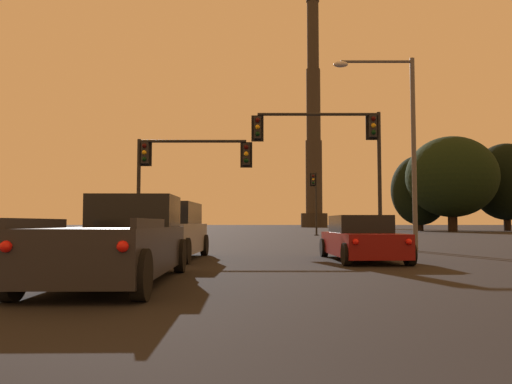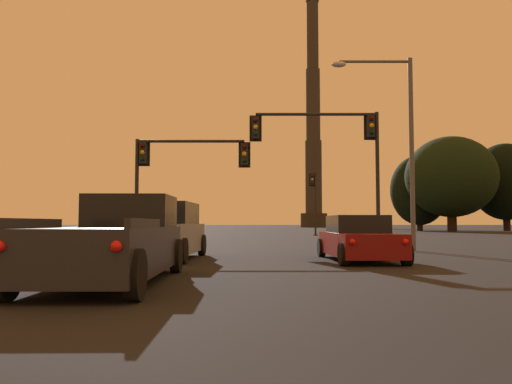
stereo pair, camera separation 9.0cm
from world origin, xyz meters
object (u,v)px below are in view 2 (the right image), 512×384
Objects in this scene: traffic_light_overhead_left at (178,164)px; smokestack at (314,137)px; sedan_right_lane_front at (360,239)px; traffic_light_overhead_right at (336,143)px; street_lamp at (399,130)px; suv_left_lane_front at (167,232)px; pickup_truck_left_lane_second at (116,242)px; traffic_light_far_right at (315,194)px.

traffic_light_overhead_left is 112.81m from smokestack.
traffic_light_overhead_right is (0.48, 7.40, 4.25)m from sedan_right_lane_front.
suv_left_lane_front is at bearing -151.79° from street_lamp.
sedan_right_lane_front is 0.84× the size of traffic_light_overhead_left.
suv_left_lane_front is at bearing 90.06° from pickup_truck_left_lane_second.
traffic_light_far_right is (2.24, 31.22, 3.24)m from sedan_right_lane_front.
traffic_light_far_right reaches higher than pickup_truck_left_lane_second.
traffic_light_far_right is 0.93× the size of traffic_light_overhead_right.
traffic_light_far_right is at bearing 76.19° from pickup_truck_left_lane_second.
traffic_light_overhead_left is at bearing 98.73° from suv_left_lane_front.
traffic_light_overhead_right is (6.57, 13.09, 4.12)m from pickup_truck_left_lane_second.
traffic_light_far_right is 0.10× the size of smokestack.
suv_left_lane_front is 0.08× the size of smokestack.
traffic_light_overhead_right reaches higher than pickup_truck_left_lane_second.
smokestack reaches higher than suv_left_lane_front.
suv_left_lane_front is 120.51m from smokestack.
smokestack is (9.98, 86.13, 20.53)m from traffic_light_far_right.
traffic_light_overhead_left is (-7.09, 8.09, 3.35)m from sedan_right_lane_front.
traffic_light_overhead_left is at bearing 93.03° from pickup_truck_left_lane_second.
traffic_light_overhead_right reaches higher than sedan_right_lane_front.
traffic_light_overhead_right is at bearing 62.26° from pickup_truck_left_lane_second.
sedan_right_lane_front is 0.96× the size of suv_left_lane_front.
suv_left_lane_front is at bearing -134.64° from traffic_light_overhead_right.
traffic_light_overhead_left is at bearing 165.52° from street_lamp.
traffic_light_far_right is 89.11m from smokestack.
traffic_light_far_right reaches higher than suv_left_lane_front.
traffic_light_overhead_right is 0.10× the size of smokestack.
street_lamp is 113.87m from smokestack.
traffic_light_overhead_left is 10.39m from street_lamp.
traffic_light_far_right is at bearing 76.67° from suv_left_lane_front.
traffic_light_overhead_left is at bearing -111.97° from traffic_light_far_right.
suv_left_lane_front is 0.78× the size of traffic_light_overhead_right.
smokestack is (12.22, 117.35, 23.78)m from sedan_right_lane_front.
street_lamp is at bearing 60.52° from sedan_right_lane_front.
suv_left_lane_front is 0.59× the size of street_lamp.
traffic_light_overhead_right is at bearing -94.23° from traffic_light_far_right.
pickup_truck_left_lane_second is at bearing -116.66° from traffic_light_overhead_right.
smokestack reaches higher than sedan_right_lane_front.
traffic_light_overhead_left is 7.65m from traffic_light_overhead_right.
sedan_right_lane_front is at bearing -93.69° from traffic_light_overhead_right.
smokestack is at bearing 82.39° from sedan_right_lane_front.
pickup_truck_left_lane_second is 126.63m from smokestack.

